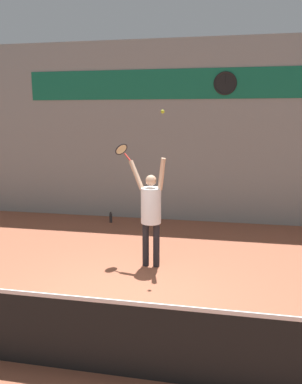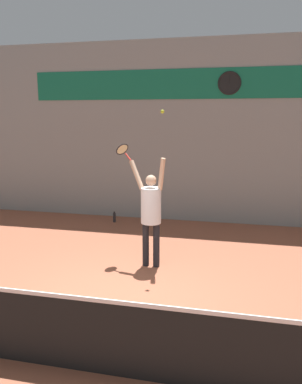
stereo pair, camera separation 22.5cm
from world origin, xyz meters
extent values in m
plane|color=#9E563D|center=(0.00, 0.00, 0.00)|extent=(18.00, 18.00, 0.00)
cube|color=gray|center=(0.00, 5.46, 2.50)|extent=(18.00, 0.10, 5.00)
cube|color=#146B4C|center=(0.00, 5.40, 3.81)|extent=(7.91, 0.02, 0.79)
cylinder|color=black|center=(1.57, 5.38, 3.81)|extent=(0.56, 0.02, 0.56)
torus|color=black|center=(1.57, 5.38, 3.81)|extent=(0.61, 0.06, 0.61)
cube|color=black|center=(1.57, 5.37, 3.90)|extent=(0.02, 0.01, 0.22)
cube|color=black|center=(0.00, -1.35, 0.46)|extent=(7.48, 0.01, 0.91)
cube|color=white|center=(0.00, -1.35, 0.93)|extent=(7.48, 0.02, 0.05)
cylinder|color=black|center=(0.13, 1.93, 0.45)|extent=(0.13, 0.13, 0.90)
cylinder|color=black|center=(0.35, 1.93, 0.45)|extent=(0.13, 0.13, 0.90)
cylinder|color=white|center=(0.24, 1.93, 1.25)|extent=(0.39, 0.39, 0.70)
sphere|color=#D8A884|center=(0.24, 1.93, 1.74)|extent=(0.21, 0.21, 0.21)
cylinder|color=#D8A884|center=(0.45, 1.90, 1.88)|extent=(0.20, 0.18, 0.63)
cylinder|color=#D8A884|center=(-0.08, 2.04, 1.82)|extent=(0.39, 0.34, 0.56)
cylinder|color=red|center=(-0.29, 2.21, 2.15)|extent=(0.19, 0.15, 0.16)
torus|color=black|center=(-0.45, 2.33, 2.29)|extent=(0.32, 0.34, 0.24)
cylinder|color=beige|center=(-0.45, 2.33, 2.29)|extent=(0.26, 0.28, 0.20)
sphere|color=#CCDB2D|center=(0.47, 1.84, 3.04)|extent=(0.07, 0.07, 0.07)
cylinder|color=#262628|center=(-1.47, 4.79, 0.13)|extent=(0.08, 0.08, 0.26)
cylinder|color=black|center=(-1.47, 4.79, 0.28)|extent=(0.04, 0.04, 0.04)
camera|label=1|loc=(1.56, -5.03, 2.95)|focal=35.00mm
camera|label=2|loc=(1.78, -4.99, 2.95)|focal=35.00mm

